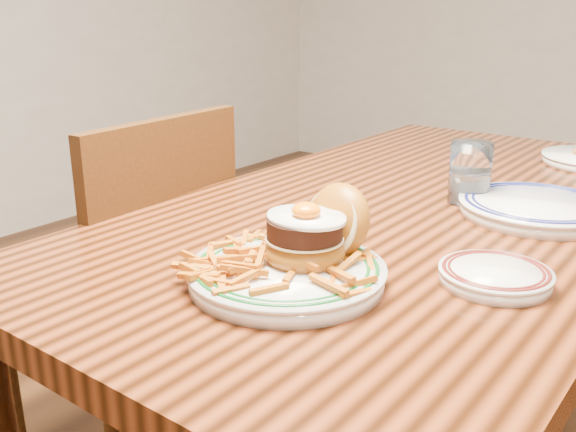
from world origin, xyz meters
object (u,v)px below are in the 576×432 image
Objects in this scene: table at (416,243)px; main_plate at (295,257)px; side_plate at (495,275)px; chair_left at (134,297)px.

main_plate reaches higher than table.
table is 10.05× the size of side_plate.
main_plate is at bearing -143.69° from side_plate.
side_plate is at bearing 46.12° from main_plate.
table is at bearing 132.86° from side_plate.
table is 5.34× the size of main_plate.
chair_left is at bearing -179.32° from side_plate.
chair_left reaches higher than table.
chair_left is 0.68m from main_plate.
chair_left reaches higher than side_plate.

